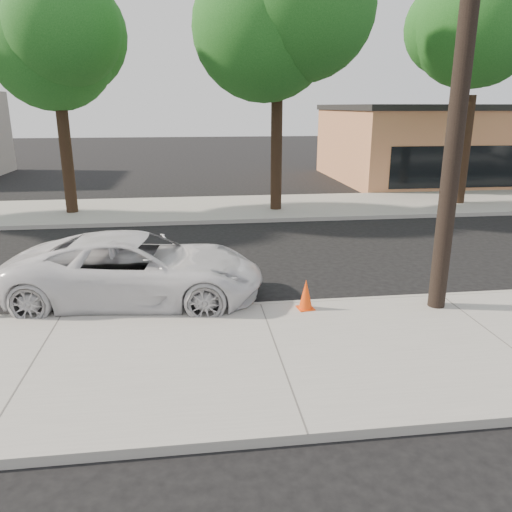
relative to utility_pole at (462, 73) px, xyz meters
name	(u,v)px	position (x,y,z in m)	size (l,w,h in m)	color
ground	(249,277)	(-3.60, 2.70, -4.70)	(120.00, 120.00, 0.00)	black
near_sidewalk	(278,356)	(-3.60, -1.60, -4.62)	(90.00, 4.40, 0.15)	gray
far_sidewalk	(225,208)	(-3.60, 11.20, -4.62)	(90.00, 5.00, 0.15)	gray
curb_near	(260,306)	(-3.60, 0.60, -4.62)	(90.00, 0.12, 0.16)	#9E9B93
building_main	(489,144)	(12.40, 18.70, -2.70)	(18.00, 10.00, 4.00)	#C47951
utility_pole	(462,73)	(0.00, 0.00, 0.00)	(1.40, 0.34, 9.00)	black
tree_b	(59,46)	(-9.41, 10.76, 1.45)	(4.34, 4.20, 8.45)	black
tree_c	(284,26)	(-1.38, 10.34, 2.21)	(4.96, 4.80, 9.55)	black
tree_d	(484,46)	(6.60, 10.65, 1.67)	(4.50, 4.35, 8.75)	black
police_cruiser	(137,269)	(-6.17, 1.43, -3.95)	(2.49, 5.41, 1.50)	silver
traffic_cone	(306,295)	(-2.72, 0.20, -4.25)	(0.37, 0.37, 0.63)	#F5440C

